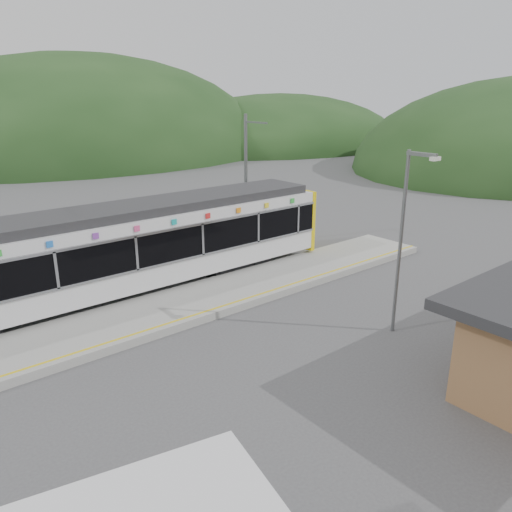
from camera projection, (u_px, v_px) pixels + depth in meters
ground at (242, 337)px, 17.20m from camera, size 120.00×120.00×0.00m
hills at (275, 262)px, 24.82m from camera, size 146.00×149.00×26.00m
platform at (190, 303)px, 19.58m from camera, size 26.00×3.20×0.30m
yellow_line at (209, 310)px, 18.57m from camera, size 26.00×0.10×0.01m
train at (108, 251)px, 19.75m from camera, size 20.44×3.01×3.74m
catenary_mast_east at (246, 179)px, 26.57m from camera, size 0.18×1.80×7.00m
lamp_post at (405, 229)px, 16.40m from camera, size 0.35×1.10×6.31m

